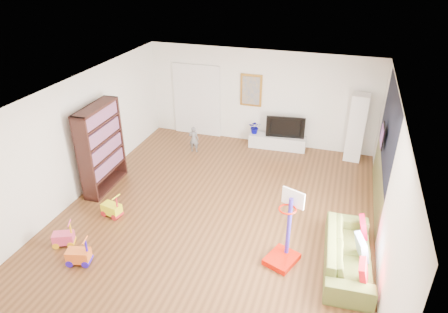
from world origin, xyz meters
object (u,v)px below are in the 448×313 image
(bookshelf, at_px, (101,148))
(sofa, at_px, (348,253))
(media_console, at_px, (277,142))
(basketball_hoop, at_px, (284,230))

(bookshelf, relative_size, sofa, 1.00)
(media_console, relative_size, sofa, 0.78)
(basketball_hoop, bearing_deg, sofa, 33.01)
(media_console, relative_size, bookshelf, 0.78)
(basketball_hoop, bearing_deg, media_console, 123.05)
(media_console, xyz_separation_m, bookshelf, (-3.52, -3.28, 0.84))
(media_console, bearing_deg, sofa, -66.91)
(media_console, distance_m, sofa, 4.85)
(media_console, xyz_separation_m, basketball_hoop, (0.97, -4.61, 0.54))
(basketball_hoop, bearing_deg, bookshelf, -175.30)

